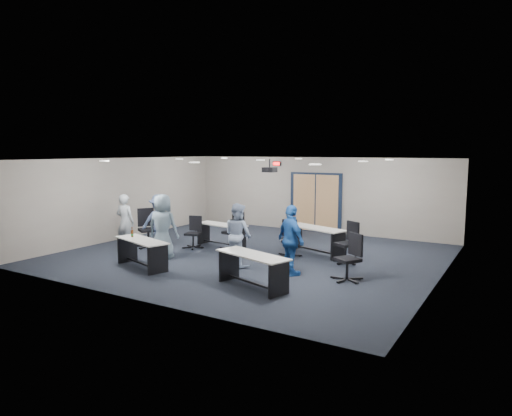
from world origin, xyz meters
The scene contains 25 objects.
floor centered at (0.00, 0.00, 0.00)m, with size 10.00×10.00×0.00m, color black.
back_wall centered at (0.00, 4.50, 1.35)m, with size 10.00×0.04×2.70m, color gray.
front_wall centered at (0.00, -4.50, 1.35)m, with size 10.00×0.04×2.70m, color gray.
left_wall centered at (-5.00, 0.00, 1.35)m, with size 0.04×9.00×2.70m, color gray.
right_wall centered at (5.00, 0.00, 1.35)m, with size 0.04×9.00×2.70m, color gray.
ceiling centered at (0.00, 0.00, 2.70)m, with size 10.00×9.00×0.04m, color white.
double_door centered at (0.00, 4.46, 1.05)m, with size 2.00×0.07×2.20m.
exit_sign centered at (-1.60, 4.44, 2.45)m, with size 0.32×0.07×0.18m.
ceiling_projector centered at (0.30, 0.50, 2.40)m, with size 0.35×0.32×0.37m.
ceiling_can_lights centered at (0.00, 0.25, 2.67)m, with size 6.24×5.74×0.02m, color silver, non-canonical shape.
table_front_left centered at (-1.66, -2.59, 0.50)m, with size 1.86×1.08×0.98m.
table_front_right centered at (1.63, -2.61, 0.50)m, with size 1.91×1.11×0.74m.
table_back_left centered at (-1.43, 0.56, 0.48)m, with size 1.77×0.78×0.81m.
table_back_right centered at (1.47, 1.11, 0.52)m, with size 1.98×1.20×0.76m.
chair_back_a centered at (-1.99, -0.12, 0.48)m, with size 0.61×0.61×0.97m, color black, non-canonical shape.
chair_back_b centered at (-0.87, 0.35, 0.56)m, with size 0.71×0.71×1.12m, color black, non-canonical shape.
chair_back_c centered at (1.00, 0.39, 0.51)m, with size 0.64×0.64×1.02m, color black, non-canonical shape.
chair_back_d centered at (2.60, 0.51, 0.54)m, with size 0.68×0.68×1.09m, color black, non-canonical shape.
chair_loose_left centered at (-3.25, -0.73, 0.59)m, with size 0.74×0.74×1.18m, color black, non-canonical shape.
chair_loose_right centered at (3.20, -1.07, 0.54)m, with size 0.68×0.68×1.08m, color black, non-canonical shape.
person_gray centered at (-3.62, -1.29, 0.83)m, with size 0.61×0.40×1.66m, color #9DA5AC.
person_plaid centered at (-1.91, -1.53, 0.88)m, with size 0.86×0.56×1.76m, color slate.
person_lightblue centered at (0.33, -1.19, 0.81)m, with size 0.79×0.61×1.62m, color #9FB2D2.
person_navy centered at (1.89, -1.28, 0.84)m, with size 0.98×0.41×1.68m, color #1C4F9E.
person_back centered at (-2.90, -0.60, 0.81)m, with size 1.05×0.61×1.63m, color #44547B.
Camera 1 is at (6.61, -10.77, 2.94)m, focal length 32.00 mm.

